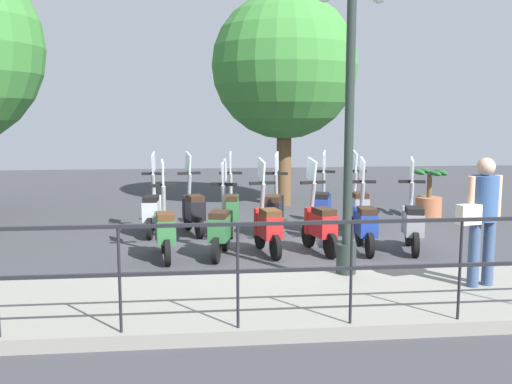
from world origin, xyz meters
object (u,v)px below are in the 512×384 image
(tree_distant, at_px, (285,67))
(scooter_near_3, at_px, (268,225))
(scooter_far_1, at_px, (322,206))
(scooter_near_1, at_px, (365,223))
(lamp_post_near, at_px, (349,137))
(scooter_far_4, at_px, (193,209))
(pedestrian_with_bag, at_px, (482,212))
(scooter_far_5, at_px, (152,210))
(scooter_far_0, at_px, (358,206))
(scooter_near_2, at_px, (320,224))
(scooter_near_4, at_px, (221,227))
(scooter_far_3, at_px, (231,209))
(scooter_near_5, at_px, (165,229))
(potted_palm, at_px, (429,197))
(scooter_near_0, at_px, (413,223))
(scooter_far_2, at_px, (274,209))

(tree_distant, distance_m, scooter_near_3, 5.77)
(scooter_far_1, bearing_deg, scooter_near_1, -151.64)
(lamp_post_near, xyz_separation_m, scooter_near_1, (1.73, -0.77, -1.48))
(scooter_near_1, bearing_deg, scooter_far_4, 64.15)
(lamp_post_near, xyz_separation_m, pedestrian_with_bag, (-0.73, -1.48, -0.88))
(scooter_far_5, bearing_deg, scooter_near_1, -111.90)
(lamp_post_near, relative_size, scooter_far_4, 2.66)
(scooter_far_1, bearing_deg, scooter_far_0, -74.54)
(scooter_near_2, height_order, scooter_far_1, same)
(scooter_near_3, xyz_separation_m, scooter_near_4, (-0.09, 0.76, 0.00))
(scooter_far_0, bearing_deg, scooter_far_3, 93.98)
(tree_distant, bearing_deg, scooter_near_1, -173.04)
(scooter_far_1, distance_m, scooter_far_3, 1.78)
(scooter_far_5, bearing_deg, scooter_far_3, -88.70)
(scooter_near_2, relative_size, scooter_far_3, 1.00)
(lamp_post_near, xyz_separation_m, scooter_near_3, (1.73, 0.84, -1.48))
(scooter_near_2, xyz_separation_m, scooter_far_1, (1.73, -0.43, 0.00))
(tree_distant, height_order, scooter_far_4, tree_distant)
(scooter_near_2, distance_m, scooter_near_4, 1.62)
(scooter_near_5, xyz_separation_m, scooter_far_4, (1.84, -0.43, 0.00))
(scooter_far_0, xyz_separation_m, scooter_far_4, (-0.03, 3.18, 0.00))
(scooter_near_1, height_order, scooter_far_3, same)
(scooter_far_1, height_order, scooter_far_3, same)
(potted_palm, xyz_separation_m, scooter_far_4, (-1.19, 5.11, 0.04))
(pedestrian_with_bag, height_order, scooter_near_2, pedestrian_with_bag)
(lamp_post_near, relative_size, scooter_near_4, 2.66)
(tree_distant, relative_size, scooter_near_5, 3.35)
(scooter_far_5, bearing_deg, tree_distant, -39.64)
(pedestrian_with_bag, xyz_separation_m, scooter_near_3, (2.46, 2.33, -0.60))
(scooter_near_3, distance_m, scooter_near_5, 1.63)
(scooter_near_4, bearing_deg, scooter_far_0, -43.61)
(potted_palm, distance_m, scooter_far_1, 2.87)
(tree_distant, distance_m, scooter_near_4, 6.03)
(scooter_near_1, distance_m, scooter_near_2, 0.76)
(scooter_near_5, distance_m, scooter_far_4, 1.89)
(scooter_far_1, relative_size, scooter_far_4, 1.00)
(scooter_near_3, relative_size, scooter_far_5, 1.00)
(scooter_near_0, distance_m, scooter_near_2, 1.55)
(pedestrian_with_bag, height_order, scooter_near_5, pedestrian_with_bag)
(scooter_far_1, xyz_separation_m, scooter_far_5, (-0.05, 3.25, 0.00))
(scooter_near_5, xyz_separation_m, scooter_far_3, (1.79, -1.13, 0.00))
(scooter_far_0, bearing_deg, scooter_far_2, 100.01)
(scooter_near_4, height_order, scooter_far_3, same)
(lamp_post_near, bearing_deg, scooter_far_1, -7.29)
(scooter_far_0, xyz_separation_m, scooter_far_5, (-0.03, 3.95, 0.00))
(scooter_far_2, relative_size, scooter_far_3, 1.00)
(lamp_post_near, xyz_separation_m, scooter_near_0, (1.68, -1.56, -1.48))
(scooter_near_1, bearing_deg, scooter_far_1, 15.84)
(lamp_post_near, xyz_separation_m, tree_distant, (6.62, -0.18, 1.42))
(pedestrian_with_bag, height_order, tree_distant, tree_distant)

